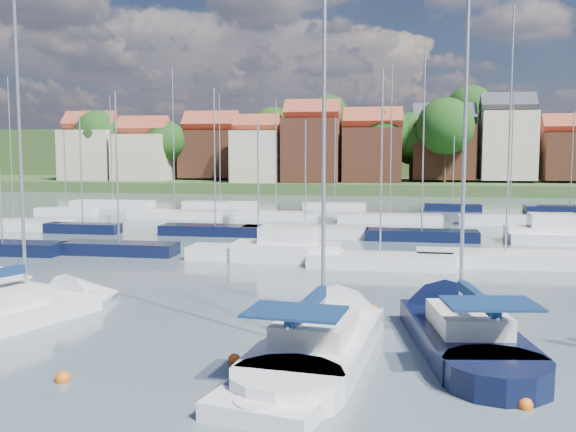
# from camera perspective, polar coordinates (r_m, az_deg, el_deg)

# --- Properties ---
(ground) EXTENTS (260.00, 260.00, 0.00)m
(ground) POSITION_cam_1_polar(r_m,az_deg,el_deg) (60.58, 8.23, -0.97)
(ground) COLOR #4C5E67
(ground) RESTS_ON ground
(sailboat_left) EXTENTS (6.16, 10.76, 14.26)m
(sailboat_left) POSITION_cam_1_polar(r_m,az_deg,el_deg) (29.46, -21.16, -7.69)
(sailboat_left) COLOR white
(sailboat_left) RESTS_ON ground
(sailboat_centre) EXTENTS (4.64, 12.90, 17.09)m
(sailboat_centre) POSITION_cam_1_polar(r_m,az_deg,el_deg) (23.93, 3.70, -10.43)
(sailboat_centre) COLOR white
(sailboat_centre) RESTS_ON ground
(sailboat_navy) EXTENTS (5.21, 12.76, 17.13)m
(sailboat_navy) POSITION_cam_1_polar(r_m,az_deg,el_deg) (25.70, 14.41, -9.45)
(sailboat_navy) COLOR black
(sailboat_navy) RESTS_ON ground
(tender) EXTENTS (3.24, 2.02, 0.65)m
(tender) POSITION_cam_1_polar(r_m,az_deg,el_deg) (17.52, -2.53, -16.94)
(tender) COLOR white
(tender) RESTS_ON ground
(buoy_b) EXTENTS (0.48, 0.48, 0.48)m
(buoy_b) POSITION_cam_1_polar(r_m,az_deg,el_deg) (21.39, -19.37, -13.71)
(buoy_b) COLOR #D85914
(buoy_b) RESTS_ON ground
(buoy_c) EXTENTS (0.44, 0.44, 0.44)m
(buoy_c) POSITION_cam_1_polar(r_m,az_deg,el_deg) (21.96, -4.79, -12.88)
(buoy_c) COLOR #D85914
(buoy_c) RESTS_ON ground
(buoy_d) EXTENTS (0.52, 0.52, 0.52)m
(buoy_d) POSITION_cam_1_polar(r_m,az_deg,el_deg) (18.59, 2.80, -16.41)
(buoy_d) COLOR beige
(buoy_d) RESTS_ON ground
(buoy_e) EXTENTS (0.52, 0.52, 0.52)m
(buoy_e) POSITION_cam_1_polar(r_m,az_deg,el_deg) (28.56, 7.52, -8.51)
(buoy_e) COLOR #D85914
(buoy_e) RESTS_ON ground
(buoy_h) EXTENTS (0.42, 0.42, 0.42)m
(buoy_h) POSITION_cam_1_polar(r_m,az_deg,el_deg) (19.44, 20.32, -15.75)
(buoy_h) COLOR #D85914
(buoy_h) RESTS_ON ground
(marina_field) EXTENTS (79.62, 41.41, 15.93)m
(marina_field) POSITION_cam_1_polar(r_m,az_deg,el_deg) (55.68, 10.04, -1.14)
(marina_field) COLOR white
(marina_field) RESTS_ON ground
(far_shore_town) EXTENTS (212.46, 90.00, 22.27)m
(far_shore_town) POSITION_cam_1_polar(r_m,az_deg,el_deg) (152.83, 10.18, 4.74)
(far_shore_town) COLOR #384F27
(far_shore_town) RESTS_ON ground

